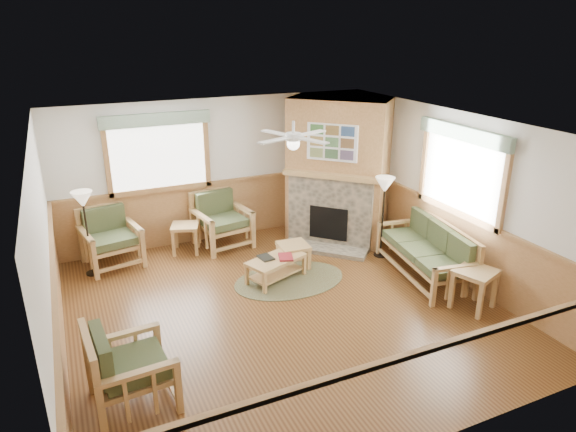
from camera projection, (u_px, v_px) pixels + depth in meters
name	position (u px, v px, depth m)	size (l,w,h in m)	color
floor	(283.00, 308.00, 7.61)	(6.00, 6.00, 0.01)	brown
ceiling	(282.00, 126.00, 6.65)	(6.00, 6.00, 0.01)	white
wall_back	(218.00, 170.00, 9.68)	(6.00, 0.02, 2.70)	white
wall_front	(418.00, 335.00, 4.57)	(6.00, 0.02, 2.70)	white
wall_left	(47.00, 262.00, 5.97)	(0.02, 6.00, 2.70)	white
wall_right	(452.00, 195.00, 8.29)	(0.02, 6.00, 2.70)	white
wainscot	(283.00, 274.00, 7.41)	(6.00, 6.00, 1.10)	#A47343
fireplace	(338.00, 170.00, 9.67)	(2.20, 2.20, 2.70)	#A47343
window_back	(154.00, 111.00, 8.81)	(1.90, 0.16, 1.50)	white
window_right	(468.00, 124.00, 7.69)	(0.16, 1.90, 1.50)	white
ceiling_fan	(293.00, 124.00, 7.04)	(1.24, 1.24, 0.36)	white
sofa	(425.00, 251.00, 8.42)	(0.80, 1.96, 0.90)	tan
armchair_back_left	(111.00, 238.00, 8.79)	(0.88, 0.88, 0.99)	tan
armchair_back_right	(222.00, 220.00, 9.56)	(0.90, 0.90, 1.01)	tan
armchair_left	(131.00, 366.00, 5.55)	(0.86, 0.86, 0.96)	tan
coffee_table	(276.00, 269.00, 8.36)	(0.97, 0.49, 0.39)	tan
end_table_chairs	(186.00, 238.00, 9.37)	(0.48, 0.46, 0.54)	tan
end_table_sofa	(474.00, 289.00, 7.51)	(0.55, 0.52, 0.61)	tan
footstool	(293.00, 256.00, 8.80)	(0.49, 0.49, 0.43)	tan
braided_rug	(289.00, 280.00, 8.41)	(1.86, 1.86, 0.01)	brown
floor_lamp_left	(87.00, 234.00, 8.38)	(0.33, 0.33, 1.46)	black
floor_lamp_right	(383.00, 217.00, 9.04)	(0.34, 0.34, 1.48)	black
book_red	(286.00, 256.00, 8.30)	(0.22, 0.30, 0.03)	maroon
book_dark	(266.00, 257.00, 8.28)	(0.20, 0.27, 0.03)	black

